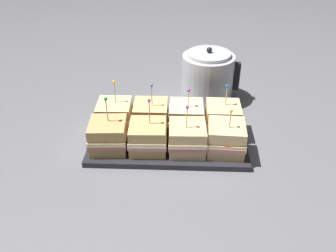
# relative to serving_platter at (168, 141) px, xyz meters

# --- Properties ---
(ground_plane) EXTENTS (6.00, 6.00, 0.00)m
(ground_plane) POSITION_rel_serving_platter_xyz_m (0.00, 0.00, -0.01)
(ground_plane) COLOR slate
(serving_platter) EXTENTS (0.49, 0.26, 0.02)m
(serving_platter) POSITION_rel_serving_platter_xyz_m (0.00, 0.00, 0.00)
(serving_platter) COLOR #232328
(serving_platter) RESTS_ON ground_plane
(sandwich_front_far_left) EXTENTS (0.12, 0.12, 0.17)m
(sandwich_front_far_left) POSITION_rel_serving_platter_xyz_m (-0.18, -0.06, 0.05)
(sandwich_front_far_left) COLOR tan
(sandwich_front_far_left) RESTS_ON serving_platter
(sandwich_front_center_left) EXTENTS (0.11, 0.11, 0.17)m
(sandwich_front_center_left) POSITION_rel_serving_platter_xyz_m (-0.06, -0.06, 0.05)
(sandwich_front_center_left) COLOR tan
(sandwich_front_center_left) RESTS_ON serving_platter
(sandwich_front_center_right) EXTENTS (0.12, 0.12, 0.16)m
(sandwich_front_center_right) POSITION_rel_serving_platter_xyz_m (0.06, -0.06, 0.05)
(sandwich_front_center_right) COLOR #DBB77A
(sandwich_front_center_right) RESTS_ON serving_platter
(sandwich_front_far_right) EXTENTS (0.12, 0.12, 0.15)m
(sandwich_front_far_right) POSITION_rel_serving_platter_xyz_m (0.17, -0.06, 0.05)
(sandwich_front_far_right) COLOR #DBB77A
(sandwich_front_far_right) RESTS_ON serving_platter
(sandwich_back_far_left) EXTENTS (0.11, 0.11, 0.17)m
(sandwich_back_far_left) POSITION_rel_serving_platter_xyz_m (-0.18, 0.06, 0.05)
(sandwich_back_far_left) COLOR #DBB77A
(sandwich_back_far_left) RESTS_ON serving_platter
(sandwich_back_center_left) EXTENTS (0.11, 0.11, 0.17)m
(sandwich_back_center_left) POSITION_rel_serving_platter_xyz_m (-0.06, 0.06, 0.05)
(sandwich_back_center_left) COLOR tan
(sandwich_back_center_left) RESTS_ON serving_platter
(sandwich_back_center_right) EXTENTS (0.11, 0.11, 0.15)m
(sandwich_back_center_right) POSITION_rel_serving_platter_xyz_m (0.06, 0.06, 0.05)
(sandwich_back_center_right) COLOR beige
(sandwich_back_center_right) RESTS_ON serving_platter
(sandwich_back_far_right) EXTENTS (0.11, 0.11, 0.16)m
(sandwich_back_far_right) POSITION_rel_serving_platter_xyz_m (0.17, 0.06, 0.05)
(sandwich_back_far_right) COLOR #DBB77A
(sandwich_back_far_right) RESTS_ON serving_platter
(kettle_steel) EXTENTS (0.22, 0.19, 0.21)m
(kettle_steel) POSITION_rel_serving_platter_xyz_m (0.14, 0.30, 0.08)
(kettle_steel) COLOR #B7BABF
(kettle_steel) RESTS_ON ground_plane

